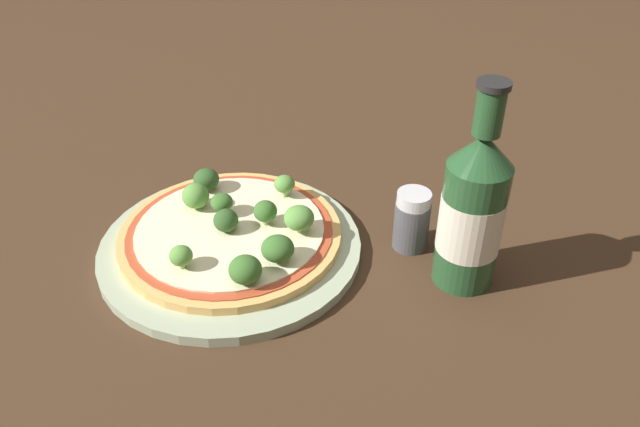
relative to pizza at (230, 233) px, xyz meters
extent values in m
plane|color=#3D2819|center=(0.02, -0.01, -0.02)|extent=(3.00, 3.00, 0.00)
cylinder|color=#A3B293|center=(0.00, -0.01, -0.01)|extent=(0.29, 0.29, 0.01)
cylinder|color=tan|center=(0.00, 0.00, 0.00)|extent=(0.25, 0.25, 0.01)
cylinder|color=#B74728|center=(0.00, 0.00, 0.00)|extent=(0.23, 0.23, 0.00)
cylinder|color=beige|center=(0.00, 0.00, 0.01)|extent=(0.21, 0.21, 0.00)
cylinder|color=#89A866|center=(-0.06, 0.02, 0.01)|extent=(0.01, 0.01, 0.01)
ellipsoid|color=#568E3D|center=(-0.06, 0.02, 0.02)|extent=(0.03, 0.03, 0.03)
cylinder|color=#89A866|center=(0.03, 0.02, 0.01)|extent=(0.01, 0.01, 0.01)
ellipsoid|color=#386628|center=(0.03, 0.02, 0.02)|extent=(0.03, 0.03, 0.02)
cylinder|color=#89A866|center=(0.07, 0.03, 0.01)|extent=(0.01, 0.01, 0.01)
ellipsoid|color=#568E3D|center=(0.07, 0.03, 0.03)|extent=(0.03, 0.03, 0.03)
cylinder|color=#89A866|center=(0.03, 0.08, 0.01)|extent=(0.01, 0.01, 0.01)
ellipsoid|color=#568E3D|center=(0.03, 0.08, 0.02)|extent=(0.02, 0.02, 0.02)
cylinder|color=#89A866|center=(-0.02, 0.02, 0.01)|extent=(0.01, 0.01, 0.01)
ellipsoid|color=#386628|center=(-0.02, 0.02, 0.02)|extent=(0.03, 0.03, 0.02)
cylinder|color=#89A866|center=(0.08, -0.03, 0.01)|extent=(0.01, 0.01, 0.01)
ellipsoid|color=#386628|center=(0.08, -0.03, 0.02)|extent=(0.03, 0.03, 0.03)
cylinder|color=#89A866|center=(0.00, 0.00, 0.01)|extent=(0.01, 0.01, 0.01)
ellipsoid|color=#2D5123|center=(0.00, 0.00, 0.02)|extent=(0.03, 0.03, 0.03)
cylinder|color=#89A866|center=(-0.01, -0.08, 0.01)|extent=(0.01, 0.01, 0.01)
ellipsoid|color=#568E3D|center=(-0.01, -0.08, 0.02)|extent=(0.02, 0.02, 0.02)
cylinder|color=#89A866|center=(0.06, -0.07, 0.01)|extent=(0.01, 0.01, 0.01)
ellipsoid|color=#386628|center=(0.06, -0.07, 0.02)|extent=(0.03, 0.03, 0.03)
cylinder|color=#89A866|center=(-0.07, 0.06, 0.01)|extent=(0.01, 0.01, 0.01)
ellipsoid|color=#2D5123|center=(-0.07, 0.06, 0.02)|extent=(0.03, 0.03, 0.03)
cylinder|color=#234C28|center=(0.25, 0.05, 0.05)|extent=(0.06, 0.06, 0.14)
cylinder|color=beige|center=(0.25, 0.05, 0.05)|extent=(0.06, 0.06, 0.06)
cone|color=#234C28|center=(0.25, 0.05, 0.14)|extent=(0.06, 0.06, 0.03)
cylinder|color=#234C28|center=(0.25, 0.05, 0.18)|extent=(0.03, 0.03, 0.05)
cylinder|color=black|center=(0.25, 0.05, 0.20)|extent=(0.03, 0.03, 0.01)
cylinder|color=#4C4C51|center=(0.19, 0.08, 0.01)|extent=(0.04, 0.04, 0.06)
cylinder|color=silver|center=(0.19, 0.08, 0.05)|extent=(0.04, 0.04, 0.01)
camera|label=1|loc=(0.32, -0.47, 0.42)|focal=35.00mm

